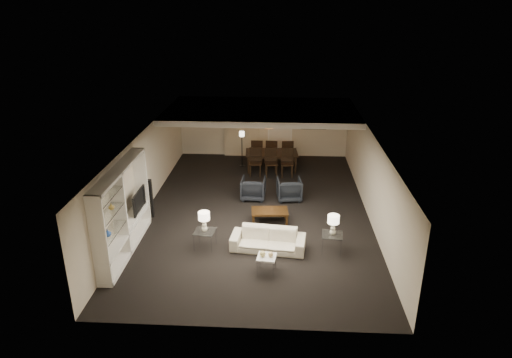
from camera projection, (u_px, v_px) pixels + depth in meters
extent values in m
plane|color=black|center=(256.00, 211.00, 14.49)|extent=(11.00, 11.00, 0.00)
cube|color=silver|center=(256.00, 135.00, 13.55)|extent=(7.00, 11.00, 0.02)
cube|color=beige|center=(263.00, 127.00, 19.11)|extent=(7.00, 0.02, 2.50)
cube|color=beige|center=(240.00, 276.00, 8.93)|extent=(7.00, 0.02, 2.50)
cube|color=beige|center=(144.00, 172.00, 14.20)|extent=(0.02, 11.00, 2.50)
cube|color=beige|center=(371.00, 177.00, 13.84)|extent=(0.02, 11.00, 2.50)
cube|color=silver|center=(261.00, 111.00, 16.83)|extent=(7.00, 4.00, 0.20)
cube|color=beige|center=(242.00, 128.00, 19.11)|extent=(1.50, 0.12, 2.40)
cube|color=silver|center=(280.00, 132.00, 19.12)|extent=(0.90, 0.05, 2.10)
cube|color=#142D38|center=(314.00, 121.00, 18.86)|extent=(0.95, 0.04, 0.65)
cylinder|color=#D8591E|center=(269.00, 124.00, 17.00)|extent=(0.52, 0.52, 0.24)
imported|color=beige|center=(268.00, 240.00, 12.20)|extent=(2.05, 0.99, 0.58)
imported|color=black|center=(253.00, 188.00, 15.26)|extent=(0.82, 0.84, 0.73)
imported|color=black|center=(289.00, 189.00, 15.19)|extent=(0.87, 0.89, 0.73)
sphere|color=#E6D27A|center=(263.00, 254.00, 11.10)|extent=(0.14, 0.14, 0.14)
sphere|color=#DBB574|center=(271.00, 254.00, 11.09)|extent=(0.13, 0.13, 0.13)
imported|color=black|center=(136.00, 201.00, 12.73)|extent=(1.02, 0.13, 0.59)
imported|color=#264FA8|center=(108.00, 233.00, 10.77)|extent=(0.17, 0.17, 0.18)
imported|color=#A88738|center=(111.00, 207.00, 10.98)|extent=(0.15, 0.15, 0.16)
cube|color=black|center=(150.00, 198.00, 13.90)|extent=(0.13, 0.13, 1.23)
imported|color=black|center=(272.00, 161.00, 17.80)|extent=(2.08, 1.24, 0.71)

